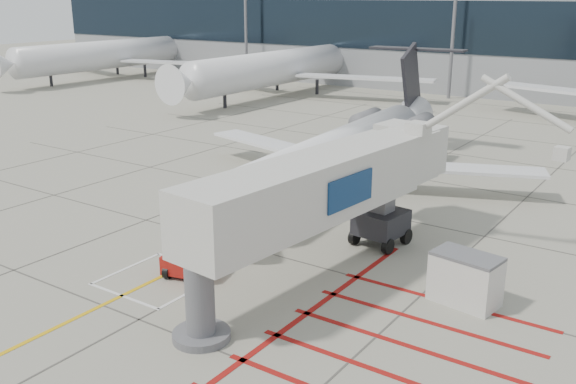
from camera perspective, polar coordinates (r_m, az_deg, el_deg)
The scene contains 10 objects.
ground_plane at distance 27.87m, azimuth -7.05°, elevation -7.95°, with size 260.00×260.00×0.00m, color gray.
regional_jet at distance 37.44m, azimuth 3.10°, elevation 5.23°, with size 24.35×30.70×8.05m, color white, non-canonical shape.
jet_bridge at distance 26.37m, azimuth 1.91°, elevation -0.87°, with size 8.54×18.04×7.22m, color silver, non-canonical shape.
pushback_tug at distance 28.27m, azimuth -8.75°, elevation -6.24°, with size 2.17×1.36×1.27m, color #AA1610, non-canonical shape.
baggage_cart at distance 34.30m, azimuth -0.38°, elevation -1.76°, with size 2.01×1.27×1.27m, color slate, non-canonical shape.
ground_power_unit at distance 26.47m, azimuth 15.49°, elevation -7.46°, with size 2.59×1.51×2.05m, color silver, non-canonical shape.
cone_nose at distance 33.33m, azimuth -4.31°, elevation -3.13°, with size 0.32×0.32×0.45m, color #F1460C.
cone_side at distance 32.21m, azimuth -2.24°, elevation -3.86°, with size 0.31×0.31×0.43m, color orange.
bg_aircraft_a at distance 98.64m, azimuth -14.88°, elevation 13.31°, with size 35.94×39.93×11.98m, color silver, non-canonical shape.
bg_aircraft_b at distance 78.70m, azimuth -0.03°, elevation 13.00°, with size 35.83×39.81×11.94m, color silver, non-canonical shape.
Camera 1 is at (16.93, -18.73, 11.81)m, focal length 40.00 mm.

